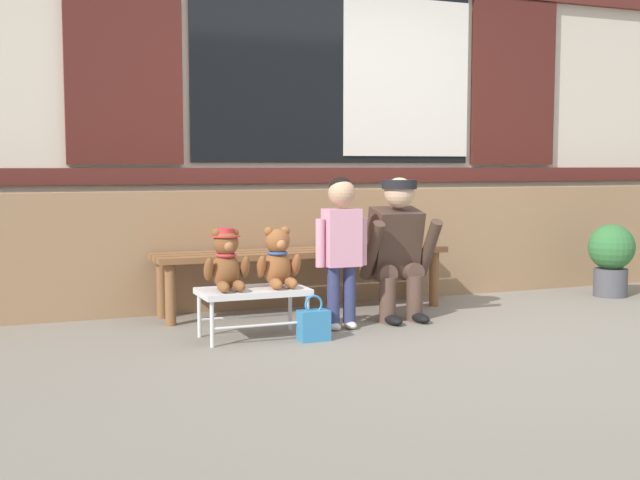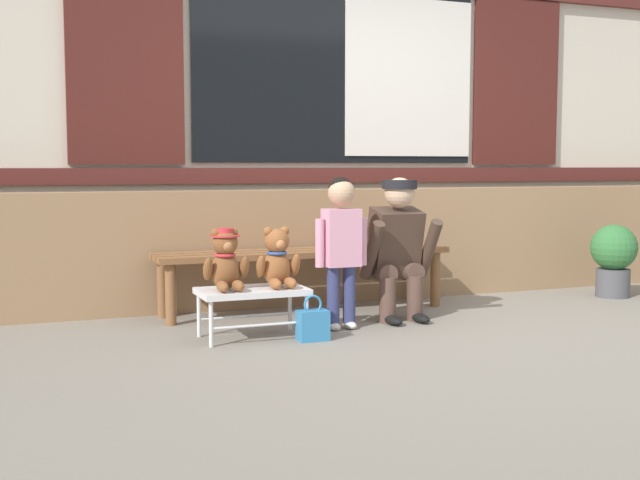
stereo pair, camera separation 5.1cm
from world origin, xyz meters
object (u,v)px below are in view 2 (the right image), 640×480
(teddy_bear_plain, at_px, (278,260))
(adult_crouching, at_px, (397,248))
(child_standing, at_px, (341,236))
(small_display_bench, at_px, (252,294))
(potted_plant, at_px, (614,256))
(handbag_on_ground, at_px, (313,324))
(teddy_bear_with_hat, at_px, (226,261))
(wooden_bench_long, at_px, (304,259))

(teddy_bear_plain, bearing_deg, adult_crouching, 13.39)
(teddy_bear_plain, distance_m, child_standing, 0.46)
(small_display_bench, distance_m, teddy_bear_plain, 0.25)
(child_standing, height_order, potted_plant, child_standing)
(teddy_bear_plain, bearing_deg, handbag_on_ground, -52.51)
(small_display_bench, xyz_separation_m, potted_plant, (3.08, 0.44, 0.06))
(teddy_bear_with_hat, height_order, teddy_bear_plain, same)
(child_standing, height_order, adult_crouching, child_standing)
(teddy_bear_with_hat, xyz_separation_m, child_standing, (0.76, 0.05, 0.12))
(small_display_bench, relative_size, teddy_bear_plain, 1.76)
(wooden_bench_long, distance_m, child_standing, 0.69)
(potted_plant, bearing_deg, teddy_bear_with_hat, -172.23)
(wooden_bench_long, bearing_deg, teddy_bear_with_hat, -136.76)
(small_display_bench, bearing_deg, wooden_bench_long, 50.13)
(adult_crouching, relative_size, handbag_on_ground, 3.49)
(small_display_bench, distance_m, child_standing, 0.68)
(teddy_bear_with_hat, relative_size, teddy_bear_plain, 1.00)
(wooden_bench_long, xyz_separation_m, adult_crouching, (0.48, -0.49, 0.11))
(teddy_bear_with_hat, height_order, child_standing, child_standing)
(small_display_bench, bearing_deg, teddy_bear_with_hat, 179.23)
(handbag_on_ground, bearing_deg, adult_crouching, 28.52)
(small_display_bench, xyz_separation_m, child_standing, (0.60, 0.06, 0.33))
(handbag_on_ground, bearing_deg, potted_plant, 13.01)
(wooden_bench_long, xyz_separation_m, child_standing, (0.00, -0.66, 0.22))
(adult_crouching, bearing_deg, teddy_bear_plain, -166.61)
(small_display_bench, bearing_deg, child_standing, 5.36)
(teddy_bear_plain, height_order, handbag_on_ground, teddy_bear_plain)
(handbag_on_ground, bearing_deg, wooden_bench_long, 72.67)
(small_display_bench, relative_size, teddy_bear_with_hat, 1.76)
(potted_plant, bearing_deg, child_standing, -171.11)
(handbag_on_ground, bearing_deg, teddy_bear_with_hat, 157.23)
(wooden_bench_long, relative_size, potted_plant, 3.68)
(teddy_bear_with_hat, relative_size, adult_crouching, 0.38)
(adult_crouching, relative_size, potted_plant, 1.67)
(small_display_bench, xyz_separation_m, handbag_on_ground, (0.31, -0.20, -0.17))
(adult_crouching, bearing_deg, handbag_on_ground, -151.48)
(teddy_bear_plain, distance_m, handbag_on_ground, 0.44)
(small_display_bench, relative_size, potted_plant, 1.12)
(teddy_bear_plain, bearing_deg, potted_plant, 8.62)
(wooden_bench_long, height_order, small_display_bench, wooden_bench_long)
(child_standing, bearing_deg, potted_plant, 8.89)
(teddy_bear_with_hat, bearing_deg, small_display_bench, -0.77)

